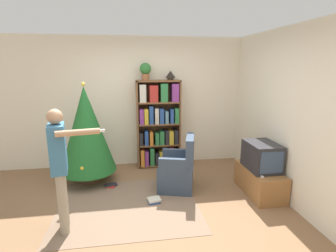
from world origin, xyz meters
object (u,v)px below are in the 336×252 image
at_px(potted_plant, 145,70).
at_px(bookshelf, 159,125).
at_px(television, 262,156).
at_px(armchair, 178,171).
at_px(standing_person, 60,161).
at_px(christmas_tree, 86,130).
at_px(table_lamp, 170,75).

bearing_deg(potted_plant, bookshelf, -2.48).
distance_m(television, armchair, 1.36).
distance_m(standing_person, potted_plant, 2.56).
height_order(television, standing_person, standing_person).
relative_size(bookshelf, standing_person, 1.14).
bearing_deg(standing_person, potted_plant, 139.04).
bearing_deg(armchair, bookshelf, -154.77).
relative_size(christmas_tree, table_lamp, 8.85).
relative_size(bookshelf, christmas_tree, 0.99).
bearing_deg(armchair, standing_person, -45.99).
bearing_deg(standing_person, christmas_tree, 165.08).
xyz_separation_m(television, armchair, (-1.28, 0.35, -0.31)).
xyz_separation_m(bookshelf, table_lamp, (0.24, 0.01, 1.00)).
bearing_deg(television, standing_person, -169.45).
bearing_deg(bookshelf, potted_plant, 177.52).
bearing_deg(armchair, potted_plant, -143.42).
height_order(television, christmas_tree, christmas_tree).
relative_size(christmas_tree, armchair, 1.92).
height_order(standing_person, table_lamp, table_lamp).
height_order(armchair, table_lamp, table_lamp).
bearing_deg(christmas_tree, table_lamp, 21.27).
bearing_deg(table_lamp, television, -50.23).
height_order(television, potted_plant, potted_plant).
distance_m(christmas_tree, table_lamp, 1.90).
bearing_deg(armchair, table_lamp, -167.09).
xyz_separation_m(television, standing_person, (-2.90, -0.54, 0.28)).
bearing_deg(bookshelf, standing_person, -125.39).
bearing_deg(bookshelf, armchair, -80.02).
bearing_deg(television, christmas_tree, 162.70).
distance_m(christmas_tree, potted_plant, 1.59).
bearing_deg(potted_plant, table_lamp, 0.00).
relative_size(bookshelf, armchair, 1.91).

